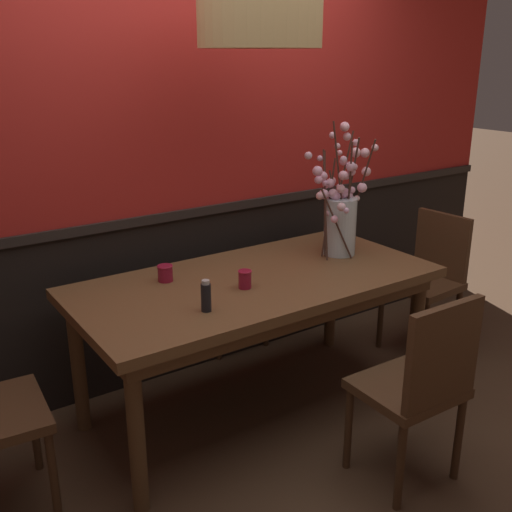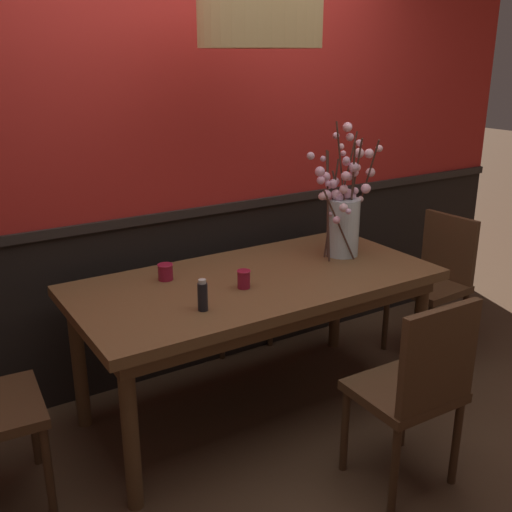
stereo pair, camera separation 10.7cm
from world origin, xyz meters
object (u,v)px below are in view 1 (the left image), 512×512
(chair_head_east_end, at_px, (429,275))
(chair_near_side_right, at_px, (420,382))
(candle_holder_nearer_center, at_px, (165,273))
(condiment_bottle, at_px, (206,296))
(chair_far_side_right, at_px, (222,268))
(vase_with_blossoms, at_px, (340,216))
(candle_holder_nearer_edge, at_px, (245,279))
(dining_table, at_px, (256,293))
(pendant_lamp, at_px, (259,17))

(chair_head_east_end, xyz_separation_m, chair_near_side_right, (-1.07, -0.86, 0.00))
(candle_holder_nearer_center, bearing_deg, condiment_bottle, -92.12)
(chair_far_side_right, distance_m, vase_with_blossoms, 0.97)
(condiment_bottle, bearing_deg, chair_head_east_end, 6.69)
(chair_head_east_end, relative_size, condiment_bottle, 6.12)
(chair_head_east_end, height_order, candle_holder_nearer_center, chair_head_east_end)
(chair_far_side_right, bearing_deg, chair_head_east_end, -40.38)
(chair_head_east_end, relative_size, chair_far_side_right, 1.00)
(chair_near_side_right, distance_m, candle_holder_nearer_edge, 0.92)
(dining_table, relative_size, pendant_lamp, 2.07)
(chair_head_east_end, distance_m, candle_holder_nearer_edge, 1.48)
(chair_head_east_end, relative_size, pendant_lamp, 1.00)
(chair_near_side_right, xyz_separation_m, candle_holder_nearer_edge, (-0.37, 0.79, 0.30))
(chair_head_east_end, distance_m, candle_holder_nearer_center, 1.76)
(pendant_lamp, bearing_deg, candle_holder_nearer_edge, -148.23)
(chair_near_side_right, bearing_deg, chair_head_east_end, 38.77)
(chair_near_side_right, height_order, condiment_bottle, condiment_bottle)
(chair_head_east_end, xyz_separation_m, chair_far_side_right, (-1.01, 0.86, -0.01))
(pendant_lamp, bearing_deg, chair_far_side_right, 70.96)
(dining_table, bearing_deg, candle_holder_nearer_center, 151.44)
(dining_table, distance_m, chair_head_east_end, 1.33)
(chair_head_east_end, bearing_deg, dining_table, 179.42)
(candle_holder_nearer_edge, height_order, pendant_lamp, pendant_lamp)
(dining_table, bearing_deg, chair_head_east_end, -0.58)
(chair_near_side_right, height_order, vase_with_blossoms, vase_with_blossoms)
(chair_near_side_right, distance_m, vase_with_blossoms, 1.10)
(chair_head_east_end, bearing_deg, candle_holder_nearer_center, 172.39)
(candle_holder_nearer_center, relative_size, candle_holder_nearer_edge, 0.92)
(vase_with_blossoms, bearing_deg, chair_near_side_right, -110.83)
(dining_table, bearing_deg, candle_holder_nearer_edge, -145.23)
(candle_holder_nearer_center, distance_m, candle_holder_nearer_edge, 0.41)
(chair_near_side_right, distance_m, pendant_lamp, 1.74)
(chair_head_east_end, height_order, pendant_lamp, pendant_lamp)
(pendant_lamp, bearing_deg, chair_head_east_end, -0.72)
(candle_holder_nearer_edge, xyz_separation_m, pendant_lamp, (0.14, 0.09, 1.18))
(chair_head_east_end, bearing_deg, pendant_lamp, 179.28)
(candle_holder_nearer_center, bearing_deg, candle_holder_nearer_edge, -47.77)
(chair_far_side_right, height_order, condiment_bottle, condiment_bottle)
(candle_holder_nearer_edge, height_order, condiment_bottle, condiment_bottle)
(dining_table, distance_m, candle_holder_nearer_edge, 0.20)
(condiment_bottle, height_order, pendant_lamp, pendant_lamp)
(chair_far_side_right, bearing_deg, dining_table, -110.16)
(dining_table, height_order, candle_holder_nearer_edge, candle_holder_nearer_edge)
(chair_far_side_right, distance_m, candle_holder_nearer_center, 0.99)
(vase_with_blossoms, height_order, candle_holder_nearer_center, vase_with_blossoms)
(dining_table, bearing_deg, vase_with_blossoms, 5.13)
(chair_head_east_end, bearing_deg, condiment_bottle, -173.31)
(chair_far_side_right, xyz_separation_m, condiment_bottle, (-0.72, -1.06, 0.33))
(vase_with_blossoms, distance_m, candle_holder_nearer_center, 1.03)
(chair_head_east_end, xyz_separation_m, pendant_lamp, (-1.30, 0.02, 1.48))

